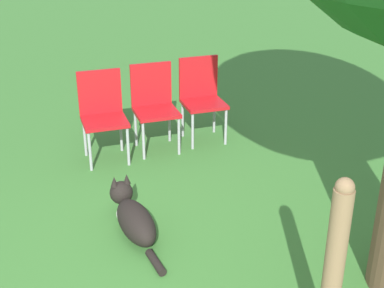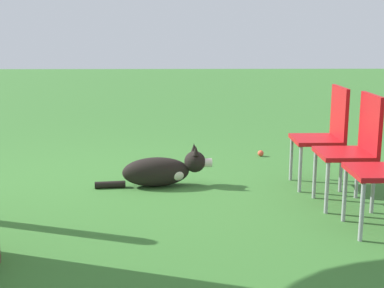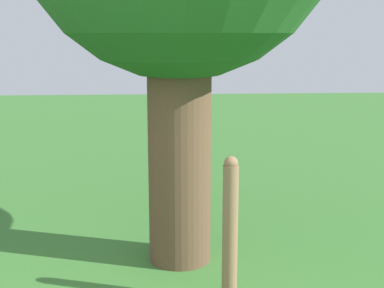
{
  "view_description": "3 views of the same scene",
  "coord_description": "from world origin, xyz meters",
  "px_view_note": "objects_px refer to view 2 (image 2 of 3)",
  "views": [
    {
      "loc": [
        2.87,
        -1.1,
        2.45
      ],
      "look_at": [
        -0.95,
        0.13,
        0.61
      ],
      "focal_mm": 50.0,
      "sensor_mm": 36.0,
      "label": 1
    },
    {
      "loc": [
        -0.92,
        4.28,
        1.41
      ],
      "look_at": [
        -0.99,
        0.21,
        0.53
      ],
      "focal_mm": 50.0,
      "sensor_mm": 36.0,
      "label": 2
    },
    {
      "loc": [
        0.28,
        -3.32,
        2.01
      ],
      "look_at": [
        0.59,
        1.3,
        1.06
      ],
      "focal_mm": 50.0,
      "sensor_mm": 36.0,
      "label": 3
    }
  ],
  "objects_px": {
    "red_chair_1": "(356,143)",
    "dog": "(163,170)",
    "red_chair_0": "(326,130)",
    "tennis_ball": "(261,153)"
  },
  "relations": [
    {
      "from": "dog",
      "to": "red_chair_1",
      "type": "relative_size",
      "value": 1.18
    },
    {
      "from": "red_chair_1",
      "to": "dog",
      "type": "bearing_deg",
      "value": -20.71
    },
    {
      "from": "red_chair_0",
      "to": "red_chair_1",
      "type": "relative_size",
      "value": 1.0
    },
    {
      "from": "dog",
      "to": "red_chair_0",
      "type": "distance_m",
      "value": 1.52
    },
    {
      "from": "red_chair_1",
      "to": "tennis_ball",
      "type": "relative_size",
      "value": 13.38
    },
    {
      "from": "red_chair_0",
      "to": "tennis_ball",
      "type": "xyz_separation_m",
      "value": [
        0.41,
        -1.16,
        -0.48
      ]
    },
    {
      "from": "red_chair_1",
      "to": "red_chair_0",
      "type": "bearing_deg",
      "value": -81.51
    },
    {
      "from": "tennis_ball",
      "to": "red_chair_1",
      "type": "bearing_deg",
      "value": 106.23
    },
    {
      "from": "red_chair_0",
      "to": "dog",
      "type": "bearing_deg",
      "value": -1.13
    },
    {
      "from": "dog",
      "to": "red_chair_0",
      "type": "height_order",
      "value": "red_chair_0"
    }
  ]
}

